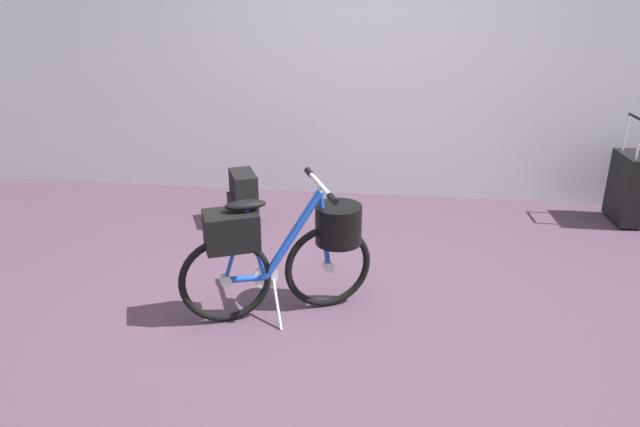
# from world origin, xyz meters

# --- Properties ---
(ground_plane) EXTENTS (7.60, 7.60, 0.00)m
(ground_plane) POSITION_xyz_m (0.00, 0.00, 0.00)
(ground_plane) COLOR #473342
(back_wall) EXTENTS (7.60, 0.10, 2.69)m
(back_wall) POSITION_xyz_m (0.00, 2.24, 1.35)
(back_wall) COLOR silver
(back_wall) RESTS_ON ground_plane
(folding_bike_foreground) EXTENTS (1.01, 0.59, 0.77)m
(folding_bike_foreground) POSITION_xyz_m (-0.31, 0.19, 0.41)
(folding_bike_foreground) COLOR black
(folding_bike_foreground) RESTS_ON ground_plane
(rolling_suitcase) EXTENTS (0.21, 0.37, 0.83)m
(rolling_suitcase) POSITION_xyz_m (2.03, 1.81, 0.28)
(rolling_suitcase) COLOR black
(rolling_suitcase) RESTS_ON ground_plane
(backpack_on_floor) EXTENTS (0.29, 0.35, 0.41)m
(backpack_on_floor) POSITION_xyz_m (-0.86, 1.42, 0.20)
(backpack_on_floor) COLOR black
(backpack_on_floor) RESTS_ON ground_plane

